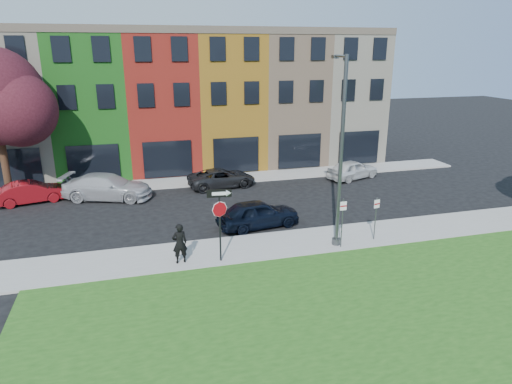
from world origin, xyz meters
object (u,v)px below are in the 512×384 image
object	(u,v)px
sedan_near	(258,214)
street_lamp	(340,153)
stop_sign	(220,211)
man	(180,243)

from	to	relation	value
sedan_near	street_lamp	size ratio (longest dim) A/B	0.52
sedan_near	street_lamp	bearing A→B (deg)	-145.50
stop_sign	street_lamp	distance (m)	6.07
man	street_lamp	bearing A→B (deg)	173.52
man	sedan_near	world-z (taller)	man
stop_sign	sedan_near	xyz separation A→B (m)	(2.73, 3.67, -1.70)
man	sedan_near	bearing A→B (deg)	-150.64
man	street_lamp	xyz separation A→B (m)	(7.42, 0.17, 3.49)
man	street_lamp	distance (m)	8.21
man	sedan_near	xyz separation A→B (m)	(4.46, 3.38, -0.28)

